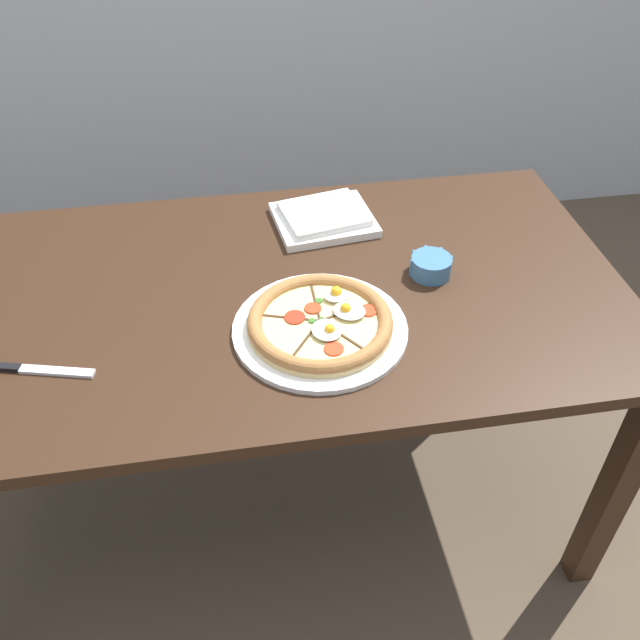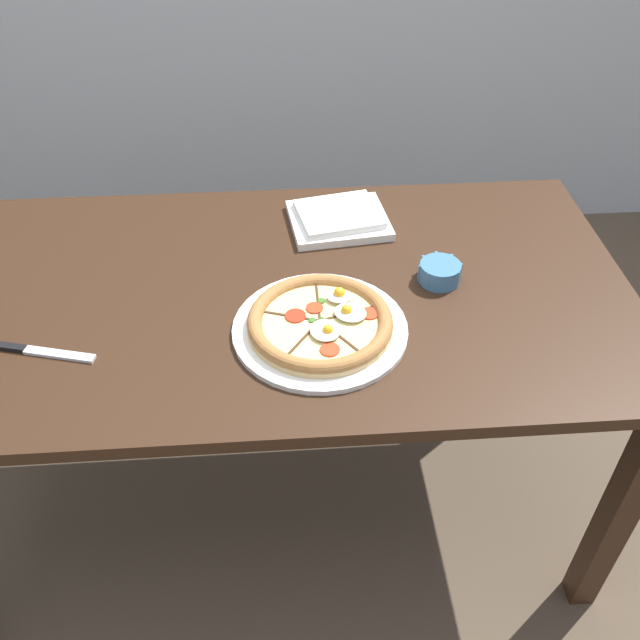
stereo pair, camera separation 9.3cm
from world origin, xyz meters
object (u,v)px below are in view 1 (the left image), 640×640
Objects in this scene: dining_table at (263,323)px; knife_main at (29,369)px; ramekin_bowl at (430,265)px; napkin_folded at (324,218)px; pizza at (320,324)px.

knife_main is (-0.46, -0.17, 0.09)m from dining_table.
ramekin_bowl is (0.38, 0.00, 0.11)m from dining_table.
ramekin_bowl reaches higher than dining_table.
napkin_folded is 0.75m from knife_main.
pizza is 0.56m from knife_main.
ramekin_bowl is 0.31m from napkin_folded.
pizza reaches higher than napkin_folded.
pizza is at bearing -54.11° from dining_table.
knife_main is at bearing -168.41° from ramekin_bowl.
dining_table is 6.25× the size of napkin_folded.
napkin_folded is at bearing 79.39° from pizza.
dining_table is at bearing 34.86° from knife_main.
dining_table is 6.55× the size of knife_main.
ramekin_bowl is at bearing 28.96° from pizza.
pizza is at bearing -100.61° from napkin_folded.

